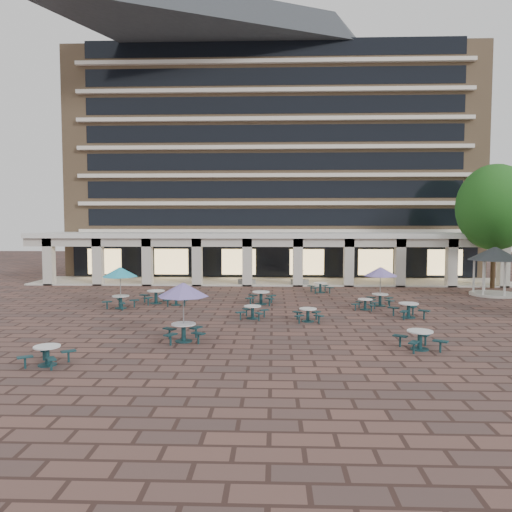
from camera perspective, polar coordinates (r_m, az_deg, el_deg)
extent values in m
plane|color=brown|center=(29.65, 1.82, -6.54)|extent=(120.00, 120.00, 0.00)
cube|color=#9A7957|center=(54.94, 1.96, 9.83)|extent=(40.00, 15.00, 22.00)
cube|color=beige|center=(46.91, 1.93, 2.87)|extent=(36.80, 0.50, 0.35)
cube|color=black|center=(47.13, 1.93, 4.46)|extent=(35.20, 0.05, 1.60)
cube|color=beige|center=(46.93, 1.93, 6.05)|extent=(36.80, 0.50, 0.35)
cube|color=black|center=(47.23, 1.94, 7.61)|extent=(35.20, 0.05, 1.60)
cube|color=beige|center=(47.10, 1.94, 9.21)|extent=(36.80, 0.50, 0.35)
cube|color=black|center=(47.46, 1.95, 10.75)|extent=(35.20, 0.05, 1.60)
cube|color=beige|center=(47.40, 1.95, 12.34)|extent=(36.80, 0.50, 0.35)
cube|color=black|center=(47.84, 1.95, 13.84)|extent=(35.20, 0.05, 1.60)
cube|color=beige|center=(47.85, 1.96, 15.42)|extent=(36.80, 0.50, 0.35)
cube|color=black|center=(48.35, 1.96, 16.88)|extent=(35.20, 0.05, 1.60)
cube|color=beige|center=(48.43, 1.96, 18.44)|extent=(36.80, 0.50, 0.35)
cube|color=black|center=(48.99, 1.97, 19.84)|extent=(35.20, 0.05, 1.60)
cube|color=beige|center=(49.15, 1.97, 21.38)|extent=(36.80, 0.50, 0.35)
cube|color=black|center=(49.77, 1.98, 22.72)|extent=(35.20, 0.05, 1.60)
cube|color=white|center=(44.17, 1.92, 2.41)|extent=(42.00, 6.60, 0.40)
cube|color=beige|center=(41.34, 1.91, 1.68)|extent=(42.00, 0.30, 0.90)
cube|color=black|center=(46.99, 1.92, -0.42)|extent=(38.00, 0.15, 3.20)
cube|color=beige|center=(44.48, 1.90, -2.93)|extent=(42.00, 6.00, 0.12)
cube|color=beige|center=(45.86, -22.57, -0.59)|extent=(0.80, 0.80, 4.00)
cube|color=beige|center=(44.27, -17.60, -0.62)|extent=(0.80, 0.80, 4.00)
cube|color=beige|center=(43.03, -12.30, -0.65)|extent=(0.80, 0.80, 4.00)
cube|color=beige|center=(42.19, -6.73, -0.68)|extent=(0.80, 0.80, 4.00)
cube|color=beige|center=(41.75, -1.00, -0.70)|extent=(0.80, 0.80, 4.00)
cube|color=beige|center=(41.74, 4.80, -0.72)|extent=(0.80, 0.80, 4.00)
cube|color=beige|center=(42.16, 10.54, -0.72)|extent=(0.80, 0.80, 4.00)
cube|color=beige|center=(42.98, 16.12, -0.72)|extent=(0.80, 0.80, 4.00)
cube|color=beige|center=(44.20, 21.43, -0.72)|extent=(0.80, 0.80, 4.00)
cube|color=beige|center=(45.77, 26.43, -0.71)|extent=(0.80, 0.80, 4.00)
cube|color=#FFD88C|center=(49.55, -16.92, -0.60)|extent=(3.20, 0.08, 2.40)
cube|color=#FFD88C|center=(47.85, -9.66, -0.64)|extent=(3.20, 0.08, 2.40)
cube|color=#FFD88C|center=(46.97, -1.99, -0.67)|extent=(3.20, 0.08, 2.40)
cube|color=#FFD88C|center=(46.96, 5.82, -0.69)|extent=(3.20, 0.08, 2.40)
cube|color=#FFD88C|center=(47.81, 13.50, -0.70)|extent=(3.20, 0.08, 2.40)
cube|color=#FFD88C|center=(49.48, 20.78, -0.69)|extent=(3.20, 0.08, 2.40)
cylinder|color=#163F44|center=(20.77, -22.73, -11.39)|extent=(0.69, 0.69, 0.04)
cylinder|color=#163F44|center=(20.69, -22.75, -10.58)|extent=(0.18, 0.18, 0.65)
cylinder|color=white|center=(20.60, -22.78, -9.52)|extent=(0.98, 0.98, 0.05)
cube|color=#163F44|center=(20.80, -20.65, -10.14)|extent=(0.60, 0.53, 0.05)
cylinder|color=#163F44|center=(20.86, -20.63, -10.74)|extent=(0.08, 0.08, 0.41)
cube|color=#163F44|center=(21.40, -23.12, -9.81)|extent=(0.53, 0.60, 0.05)
cylinder|color=#163F44|center=(21.45, -23.10, -10.39)|extent=(0.08, 0.08, 0.41)
cube|color=#163F44|center=(20.55, -24.90, -10.42)|extent=(0.60, 0.53, 0.05)
cylinder|color=#163F44|center=(20.61, -24.88, -11.03)|extent=(0.08, 0.08, 0.41)
cube|color=#163F44|center=(19.93, -22.37, -10.80)|extent=(0.53, 0.60, 0.05)
cylinder|color=#163F44|center=(19.99, -22.36, -11.43)|extent=(0.08, 0.08, 0.41)
cylinder|color=#163F44|center=(27.35, 5.95, -7.41)|extent=(0.67, 0.67, 0.04)
cylinder|color=#163F44|center=(27.29, 5.95, -6.81)|extent=(0.17, 0.17, 0.63)
cylinder|color=white|center=(27.22, 5.96, -6.02)|extent=(0.95, 0.95, 0.05)
cube|color=#163F44|center=(27.85, 6.91, -6.38)|extent=(0.55, 0.57, 0.05)
cylinder|color=#163F44|center=(27.89, 6.91, -6.82)|extent=(0.08, 0.08, 0.40)
cube|color=#163F44|center=(27.73, 4.74, -6.41)|extent=(0.57, 0.55, 0.05)
cylinder|color=#163F44|center=(27.77, 4.74, -6.85)|extent=(0.08, 0.08, 0.40)
cube|color=#163F44|center=(26.71, 4.95, -6.81)|extent=(0.55, 0.57, 0.05)
cylinder|color=#163F44|center=(26.75, 4.95, -7.27)|extent=(0.08, 0.08, 0.40)
cube|color=#163F44|center=(26.83, 7.21, -6.78)|extent=(0.57, 0.55, 0.05)
cylinder|color=#163F44|center=(26.87, 7.20, -7.24)|extent=(0.08, 0.08, 0.40)
cylinder|color=#163F44|center=(22.53, 18.20, -10.07)|extent=(0.76, 0.76, 0.04)
cylinder|color=#163F44|center=(22.45, 18.22, -9.24)|extent=(0.19, 0.19, 0.71)
cylinder|color=white|center=(22.36, 18.24, -8.16)|extent=(1.08, 1.08, 0.05)
cube|color=#163F44|center=(23.22, 18.81, -8.52)|extent=(0.57, 0.66, 0.05)
cylinder|color=#163F44|center=(23.27, 18.79, -9.11)|extent=(0.09, 0.09, 0.45)
cube|color=#163F44|center=(22.67, 16.15, -8.77)|extent=(0.66, 0.57, 0.05)
cylinder|color=#163F44|center=(22.72, 16.14, -9.38)|extent=(0.09, 0.09, 0.45)
cube|color=#163F44|center=(21.64, 17.59, -9.40)|extent=(0.57, 0.66, 0.05)
cylinder|color=#163F44|center=(21.70, 17.58, -10.04)|extent=(0.09, 0.09, 0.45)
cube|color=#163F44|center=(22.22, 20.33, -9.12)|extent=(0.66, 0.57, 0.05)
cylinder|color=#163F44|center=(22.27, 20.32, -9.74)|extent=(0.09, 0.09, 0.45)
cylinder|color=#163F44|center=(32.36, -15.19, -5.75)|extent=(0.74, 0.74, 0.04)
cylinder|color=#163F44|center=(32.31, -15.20, -5.17)|extent=(0.19, 0.19, 0.70)
cylinder|color=white|center=(32.24, -15.21, -4.43)|extent=(1.06, 1.06, 0.05)
cube|color=#163F44|center=(32.39, -13.75, -4.92)|extent=(0.65, 0.50, 0.05)
cylinder|color=#163F44|center=(32.42, -13.74, -5.34)|extent=(0.08, 0.08, 0.44)
cube|color=#163F44|center=(33.10, -15.36, -4.76)|extent=(0.50, 0.65, 0.05)
cylinder|color=#163F44|center=(33.14, -15.35, -5.17)|extent=(0.08, 0.08, 0.44)
cube|color=#163F44|center=(32.21, -16.67, -5.02)|extent=(0.65, 0.50, 0.05)
cylinder|color=#163F44|center=(32.25, -16.66, -5.45)|extent=(0.08, 0.08, 0.44)
cube|color=#163F44|center=(31.48, -15.04, -5.20)|extent=(0.50, 0.65, 0.05)
cylinder|color=#163F44|center=(31.52, -15.03, -5.63)|extent=(0.08, 0.08, 0.44)
cylinder|color=gray|center=(32.18, -15.23, -3.56)|extent=(0.05, 0.05, 2.54)
cone|color=#2DA6C7|center=(32.06, -15.26, -1.78)|extent=(2.22, 2.22, 0.58)
cylinder|color=#163F44|center=(27.99, -0.40, -7.13)|extent=(0.67, 0.67, 0.04)
cylinder|color=#163F44|center=(27.93, -0.40, -6.53)|extent=(0.17, 0.17, 0.63)
cylinder|color=white|center=(27.87, -0.40, -5.76)|extent=(0.96, 0.96, 0.05)
cube|color=#163F44|center=(28.26, 0.95, -6.19)|extent=(0.59, 0.50, 0.05)
cylinder|color=#163F44|center=(28.30, 0.95, -6.63)|extent=(0.08, 0.08, 0.40)
cube|color=#163F44|center=(28.57, -1.10, -6.08)|extent=(0.50, 0.59, 0.05)
cylinder|color=#163F44|center=(28.61, -1.10, -6.51)|extent=(0.08, 0.08, 0.40)
cube|color=#163F44|center=(27.58, -1.79, -6.45)|extent=(0.59, 0.50, 0.05)
cylinder|color=#163F44|center=(27.62, -1.79, -6.90)|extent=(0.08, 0.08, 0.40)
cube|color=#163F44|center=(27.26, 0.33, -6.57)|extent=(0.50, 0.59, 0.05)
cylinder|color=#163F44|center=(27.31, 0.33, -7.02)|extent=(0.08, 0.08, 0.40)
cylinder|color=#163F44|center=(23.04, -8.26, -9.60)|extent=(0.77, 0.77, 0.04)
cylinder|color=#163F44|center=(22.96, -8.27, -8.77)|extent=(0.20, 0.20, 0.73)
cylinder|color=white|center=(22.87, -8.28, -7.70)|extent=(1.10, 1.10, 0.05)
cube|color=#163F44|center=(23.57, -6.87, -8.12)|extent=(0.58, 0.68, 0.05)
cylinder|color=#163F44|center=(23.62, -6.87, -8.72)|extent=(0.09, 0.09, 0.46)
cube|color=#163F44|center=(23.50, -9.85, -8.19)|extent=(0.68, 0.58, 0.05)
cylinder|color=#163F44|center=(23.55, -9.84, -8.79)|extent=(0.09, 0.09, 0.46)
cube|color=#163F44|center=(22.32, -9.75, -8.84)|extent=(0.58, 0.68, 0.05)
cylinder|color=#163F44|center=(22.37, -9.74, -9.47)|extent=(0.09, 0.09, 0.46)
cube|color=#163F44|center=(22.39, -6.61, -8.77)|extent=(0.68, 0.58, 0.05)
cylinder|color=#163F44|center=(22.44, -6.60, -9.40)|extent=(0.09, 0.09, 0.46)
cylinder|color=gray|center=(22.77, -8.29, -6.42)|extent=(0.05, 0.05, 2.64)
cone|color=#836DC2|center=(22.60, -8.32, -3.82)|extent=(2.31, 2.31, 0.60)
cylinder|color=#163F44|center=(31.47, 12.36, -5.98)|extent=(0.62, 0.62, 0.04)
cylinder|color=#163F44|center=(31.42, 12.37, -5.49)|extent=(0.16, 0.16, 0.58)
cylinder|color=white|center=(31.36, 12.38, -4.86)|extent=(0.88, 0.88, 0.04)
cube|color=#163F44|center=(31.77, 13.42, -5.23)|extent=(0.54, 0.41, 0.04)
cylinder|color=#163F44|center=(31.81, 13.41, -5.59)|extent=(0.07, 0.07, 0.37)
cube|color=#163F44|center=(31.98, 11.71, -5.14)|extent=(0.41, 0.54, 0.04)
cylinder|color=#163F44|center=(32.01, 11.70, -5.50)|extent=(0.07, 0.07, 0.37)
cube|color=#163F44|center=(31.05, 11.29, -5.41)|extent=(0.54, 0.41, 0.04)
cylinder|color=#163F44|center=(31.08, 11.29, -5.78)|extent=(0.07, 0.07, 0.37)
cube|color=#163F44|center=(30.83, 13.06, -5.50)|extent=(0.41, 0.54, 0.04)
cylinder|color=#163F44|center=(30.87, 13.05, -5.87)|extent=(0.07, 0.07, 0.37)
cylinder|color=#163F44|center=(32.82, -9.11, -5.53)|extent=(0.67, 0.67, 0.04)
cylinder|color=#163F44|center=(32.77, -9.11, -5.01)|extent=(0.17, 0.17, 0.64)
cylinder|color=white|center=(32.71, -9.12, -4.35)|extent=(0.96, 0.96, 0.05)
cube|color=#163F44|center=(33.28, -8.21, -4.68)|extent=(0.52, 0.59, 0.05)
cylinder|color=#163F44|center=(33.32, -8.20, -5.05)|extent=(0.08, 0.08, 0.40)
cube|color=#163F44|center=(33.28, -10.04, -4.70)|extent=(0.59, 0.52, 0.05)
cylinder|color=#163F44|center=(33.31, -10.04, -5.08)|extent=(0.08, 0.08, 0.40)
cube|color=#163F44|center=(32.23, -10.05, -4.98)|extent=(0.52, 0.59, 0.05)
cylinder|color=#163F44|center=(32.26, -10.05, -5.37)|extent=(0.08, 0.08, 0.40)
cube|color=#163F44|center=(32.24, -8.16, -4.96)|extent=(0.59, 0.52, 0.05)
cylinder|color=#163F44|center=(32.27, -8.16, -5.35)|extent=(0.08, 0.08, 0.40)
cylinder|color=#163F44|center=(32.70, 0.57, -5.50)|extent=(0.78, 0.78, 0.04)
cylinder|color=#163F44|center=(32.65, 0.57, -4.90)|extent=(0.20, 0.20, 0.74)
cylinder|color=white|center=(32.58, 0.57, -4.13)|extent=(1.12, 1.12, 0.06)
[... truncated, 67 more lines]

